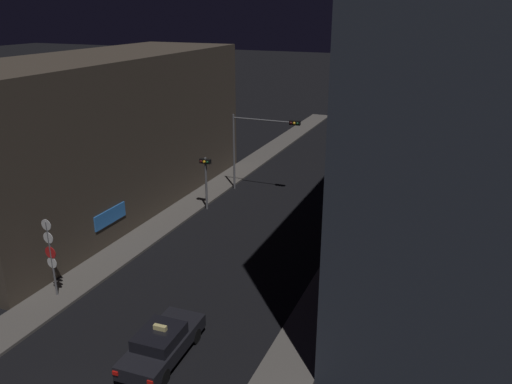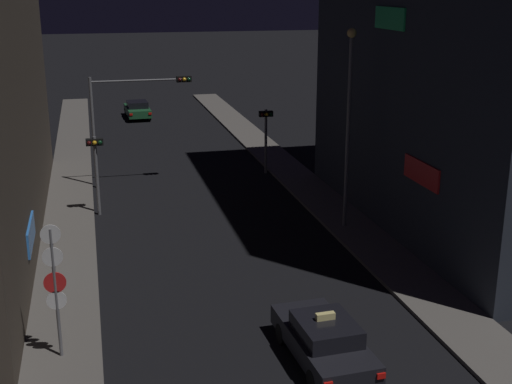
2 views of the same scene
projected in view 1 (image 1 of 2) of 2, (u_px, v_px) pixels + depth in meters
The scene contains 11 objects.
sidewalk_left at pixel (228, 179), 42.35m from camera, with size 2.28×57.29×0.14m, color #5B5651.
sidewalk_right at pixel (378, 200), 37.86m from camera, with size 2.28×57.29×0.14m, color #5B5651.
building_facade_left at pixel (102, 135), 34.94m from camera, with size 8.47×25.75×10.66m.
building_facade_right at pixel (484, 93), 22.34m from camera, with size 9.39×18.30×20.11m.
taxi at pixel (162, 343), 20.67m from camera, with size 2.00×4.53×1.62m.
far_car at pixel (340, 131), 56.04m from camera, with size 1.97×4.52×1.42m.
traffic_light_overhead at pixel (257, 138), 38.18m from camera, with size 5.39×0.42×5.98m.
traffic_light_left_kerb at pixel (206, 173), 35.37m from camera, with size 0.80×0.42×3.82m.
traffic_light_right_kerb at pixel (359, 168), 36.60m from camera, with size 0.80×0.42×3.75m.
sign_pole_left at pixel (51, 252), 24.45m from camera, with size 0.63×0.10×4.08m.
street_lamp_near_block at pixel (343, 175), 26.62m from camera, with size 0.41×0.41×8.71m.
Camera 1 is at (11.36, -9.50, 13.65)m, focal length 35.57 mm.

